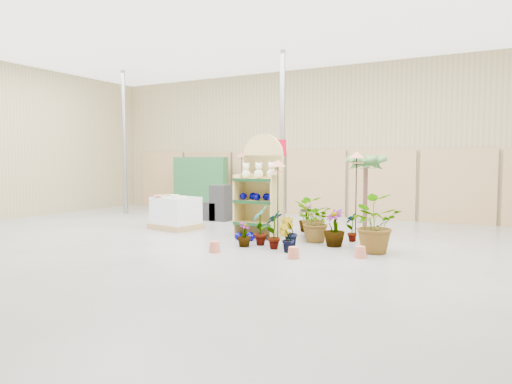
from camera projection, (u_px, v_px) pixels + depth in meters
room at (230, 135)px, 9.51m from camera, size 15.20×12.10×4.70m
display_shelf at (261, 190)px, 10.10m from camera, size 0.97×0.62×2.28m
teddy_bears at (260, 172)px, 9.97m from camera, size 0.84×0.21×0.35m
gazing_balls_shelf at (258, 197)px, 9.99m from camera, size 0.84×0.29×0.16m
gazing_balls_floor at (250, 236)px, 9.71m from camera, size 0.63×0.39×0.15m
pallet_stack at (176, 213)px, 11.26m from camera, size 1.25×1.10×0.82m
charcoal_planters at (218, 206)px, 12.83m from camera, size 0.80×0.50×1.00m
trellis_stock at (200, 184)px, 15.16m from camera, size 2.00×0.30×1.80m
offer_sign at (277, 165)px, 11.32m from camera, size 0.50×0.08×2.20m
bird_table_front at (278, 166)px, 9.51m from camera, size 0.34×0.34×1.70m
bird_table_right at (357, 158)px, 9.40m from camera, size 0.34×0.34×1.88m
bird_table_back at (242, 157)px, 13.99m from camera, size 0.34×0.34×1.93m
palm at (366, 162)px, 10.25m from camera, size 0.70×0.70×1.91m
potted_plant_0 at (260, 225)px, 9.10m from camera, size 0.45×0.51×0.80m
potted_plant_1 at (289, 232)px, 8.92m from camera, size 0.37×0.31×0.59m
potted_plant_2 at (315, 221)px, 9.39m from camera, size 0.85×0.93×0.87m
potted_plant_3 at (334, 228)px, 8.95m from camera, size 0.57×0.57×0.74m
potted_plant_4 at (352, 227)px, 9.50m from camera, size 0.36×0.40×0.63m
potted_plant_5 at (276, 221)px, 10.17m from camera, size 0.46×0.48×0.68m
potted_plant_6 at (311, 218)px, 10.01m from camera, size 0.83×0.73×0.86m
potted_plant_7 at (244, 234)px, 8.93m from camera, size 0.30×0.30×0.49m
potted_plant_8 at (274, 229)px, 8.71m from camera, size 0.34×0.44×0.75m
potted_plant_9 at (287, 238)px, 8.39m from camera, size 0.36×0.34×0.51m
potted_plant_10 at (372, 224)px, 8.35m from camera, size 1.24×1.20×1.06m
potted_plant_11 at (306, 218)px, 10.83m from camera, size 0.50×0.50×0.64m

